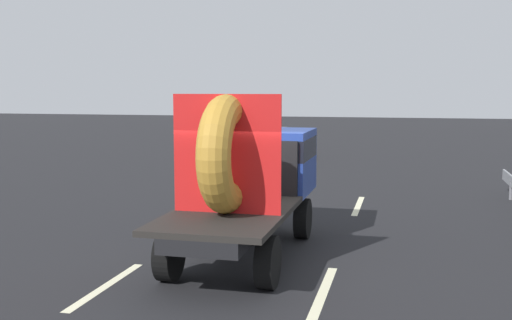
% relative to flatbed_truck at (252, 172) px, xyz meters
% --- Properties ---
extents(ground_plane, '(120.00, 120.00, 0.00)m').
position_rel_flatbed_truck_xyz_m(ground_plane, '(-0.02, -0.68, -1.56)').
color(ground_plane, black).
extents(flatbed_truck, '(2.02, 5.44, 3.13)m').
position_rel_flatbed_truck_xyz_m(flatbed_truck, '(0.00, 0.00, 0.00)').
color(flatbed_truck, black).
rests_on(flatbed_truck, ground_plane).
extents(distant_sedan, '(1.78, 4.15, 1.35)m').
position_rel_flatbed_truck_xyz_m(distant_sedan, '(-3.49, 16.87, -0.83)').
color(distant_sedan, black).
rests_on(distant_sedan, ground_plane).
extents(lane_dash_left_near, '(0.16, 2.50, 0.01)m').
position_rel_flatbed_truck_xyz_m(lane_dash_left_near, '(-1.75, -2.86, -1.55)').
color(lane_dash_left_near, beige).
rests_on(lane_dash_left_near, ground_plane).
extents(lane_dash_left_far, '(0.16, 2.61, 0.01)m').
position_rel_flatbed_truck_xyz_m(lane_dash_left_far, '(-1.75, 5.54, -1.55)').
color(lane_dash_left_far, beige).
rests_on(lane_dash_left_far, ground_plane).
extents(lane_dash_right_near, '(0.16, 2.80, 0.01)m').
position_rel_flatbed_truck_xyz_m(lane_dash_right_near, '(1.75, -2.39, -1.55)').
color(lane_dash_right_near, beige).
rests_on(lane_dash_right_near, ground_plane).
extents(lane_dash_right_far, '(0.16, 2.81, 0.01)m').
position_rel_flatbed_truck_xyz_m(lane_dash_right_far, '(1.75, 5.08, -1.55)').
color(lane_dash_right_far, beige).
rests_on(lane_dash_right_far, ground_plane).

